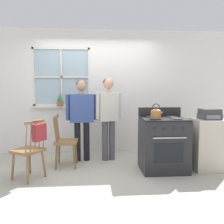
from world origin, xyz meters
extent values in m
plane|color=#B2AD9E|center=(0.00, 0.00, 0.00)|extent=(16.00, 16.00, 0.00)
cube|color=white|center=(1.52, 1.40, 1.35)|extent=(3.37, 0.06, 2.70)
cube|color=white|center=(-0.79, 1.40, 0.52)|extent=(1.24, 0.06, 1.04)
cube|color=white|center=(-0.79, 1.40, 2.50)|extent=(1.24, 0.06, 0.40)
cube|color=silver|center=(-0.79, 1.32, 1.02)|extent=(1.30, 0.10, 0.03)
cube|color=#9EB7C6|center=(-0.79, 1.41, 1.67)|extent=(1.18, 0.01, 1.20)
cube|color=silver|center=(-0.79, 1.38, 1.67)|extent=(0.04, 0.02, 1.26)
cube|color=silver|center=(-0.79, 1.38, 1.67)|extent=(1.24, 0.02, 0.04)
cube|color=silver|center=(-1.39, 1.38, 1.67)|extent=(0.04, 0.03, 1.26)
cube|color=silver|center=(-0.19, 1.38, 1.67)|extent=(0.04, 0.03, 1.26)
cube|color=silver|center=(-0.79, 1.38, 2.28)|extent=(1.24, 0.03, 0.04)
cube|color=silver|center=(-0.79, 1.38, 1.06)|extent=(1.24, 0.03, 0.04)
cube|color=olive|center=(-1.15, -0.21, 0.46)|extent=(0.57, 0.57, 0.04)
cylinder|color=olive|center=(-1.19, 0.02, 0.22)|extent=(0.06, 0.09, 0.44)
cylinder|color=olive|center=(-1.37, -0.26, 0.22)|extent=(0.09, 0.06, 0.44)
cylinder|color=olive|center=(-0.92, -0.16, 0.22)|extent=(0.09, 0.06, 0.44)
cylinder|color=olive|center=(-1.11, -0.44, 0.22)|extent=(0.06, 0.09, 0.44)
cylinder|color=olive|center=(-0.91, -0.15, 0.68)|extent=(0.06, 0.05, 0.45)
cylinder|color=olive|center=(-0.96, -0.23, 0.68)|extent=(0.06, 0.05, 0.45)
cylinder|color=olive|center=(-1.01, -0.30, 0.68)|extent=(0.06, 0.05, 0.45)
cylinder|color=olive|center=(-1.06, -0.38, 0.68)|extent=(0.06, 0.05, 0.45)
cylinder|color=olive|center=(-1.11, -0.45, 0.68)|extent=(0.06, 0.05, 0.45)
cube|color=olive|center=(-1.01, -0.30, 0.93)|extent=(0.24, 0.34, 0.04)
cube|color=olive|center=(-0.61, 0.37, 0.46)|extent=(0.41, 0.43, 0.04)
cylinder|color=olive|center=(-0.45, 0.20, 0.22)|extent=(0.07, 0.07, 0.44)
cylinder|color=olive|center=(-0.44, 0.54, 0.22)|extent=(0.07, 0.07, 0.44)
cylinder|color=olive|center=(-0.77, 0.20, 0.22)|extent=(0.07, 0.07, 0.44)
cylinder|color=olive|center=(-0.76, 0.54, 0.22)|extent=(0.07, 0.07, 0.44)
cylinder|color=olive|center=(-0.78, 0.19, 0.68)|extent=(0.07, 0.02, 0.45)
cylinder|color=olive|center=(-0.78, 0.28, 0.68)|extent=(0.07, 0.02, 0.45)
cylinder|color=olive|center=(-0.78, 0.37, 0.68)|extent=(0.07, 0.02, 0.45)
cylinder|color=olive|center=(-0.77, 0.46, 0.68)|extent=(0.07, 0.02, 0.45)
cylinder|color=olive|center=(-0.77, 0.55, 0.68)|extent=(0.07, 0.02, 0.45)
cube|color=olive|center=(-0.78, 0.37, 0.93)|extent=(0.05, 0.38, 0.04)
cylinder|color=black|center=(-0.42, 0.69, 0.39)|extent=(0.12, 0.12, 0.77)
cylinder|color=black|center=(-0.24, 0.71, 0.39)|extent=(0.12, 0.12, 0.77)
cube|color=#384C8E|center=(-0.33, 0.70, 1.04)|extent=(0.48, 0.26, 0.54)
cylinder|color=#384C8E|center=(-0.60, 0.65, 1.06)|extent=(0.09, 0.12, 0.50)
cylinder|color=#384C8E|center=(-0.06, 0.71, 1.06)|extent=(0.09, 0.12, 0.50)
cylinder|color=tan|center=(-0.33, 0.70, 1.35)|extent=(0.10, 0.10, 0.07)
sphere|color=tan|center=(-0.33, 0.70, 1.48)|extent=(0.21, 0.21, 0.21)
ellipsoid|color=black|center=(-0.33, 0.71, 1.50)|extent=(0.21, 0.21, 0.17)
cylinder|color=#4C4C51|center=(0.12, 0.68, 0.40)|extent=(0.12, 0.12, 0.79)
cylinder|color=#4C4C51|center=(0.26, 0.71, 0.40)|extent=(0.12, 0.12, 0.79)
cube|color=beige|center=(0.19, 0.70, 1.07)|extent=(0.40, 0.29, 0.56)
cylinder|color=beige|center=(-0.02, 0.63, 1.09)|extent=(0.10, 0.13, 0.52)
cylinder|color=beige|center=(0.41, 0.73, 1.09)|extent=(0.10, 0.13, 0.52)
cylinder|color=tan|center=(0.19, 0.70, 1.38)|extent=(0.10, 0.10, 0.07)
sphere|color=tan|center=(0.19, 0.70, 1.52)|extent=(0.21, 0.21, 0.21)
ellipsoid|color=brown|center=(0.19, 0.71, 1.54)|extent=(0.22, 0.22, 0.17)
cube|color=#232326|center=(1.10, 0.00, 0.45)|extent=(0.78, 0.64, 0.90)
cube|color=black|center=(1.10, 0.00, 0.91)|extent=(0.76, 0.61, 0.02)
cylinder|color=#2D2D30|center=(0.93, -0.13, 0.93)|extent=(0.20, 0.20, 0.02)
cylinder|color=#2D2D30|center=(1.28, -0.13, 0.93)|extent=(0.20, 0.20, 0.02)
cylinder|color=#2D2D30|center=(0.93, 0.13, 0.93)|extent=(0.20, 0.20, 0.02)
cylinder|color=#2D2D30|center=(1.28, 0.13, 0.93)|extent=(0.20, 0.20, 0.02)
cube|color=#232326|center=(1.10, 0.29, 1.00)|extent=(0.78, 0.06, 0.16)
cube|color=black|center=(1.10, -0.32, 0.40)|extent=(0.48, 0.01, 0.32)
cylinder|color=silver|center=(1.10, -0.34, 0.65)|extent=(0.54, 0.02, 0.02)
cylinder|color=#232326|center=(0.87, -0.33, 0.79)|extent=(0.04, 0.02, 0.04)
cylinder|color=#232326|center=(1.03, -0.33, 0.79)|extent=(0.04, 0.02, 0.04)
cylinder|color=#232326|center=(1.18, -0.33, 0.79)|extent=(0.04, 0.02, 0.04)
cylinder|color=#232326|center=(1.34, -0.33, 0.79)|extent=(0.04, 0.02, 0.04)
cylinder|color=#A86638|center=(0.93, -0.13, 1.00)|extent=(0.17, 0.17, 0.12)
ellipsoid|color=#A86638|center=(0.93, -0.13, 1.06)|extent=(0.16, 0.16, 0.07)
sphere|color=black|center=(0.93, -0.13, 1.10)|extent=(0.03, 0.03, 0.03)
cylinder|color=#A86638|center=(1.01, -0.13, 1.02)|extent=(0.08, 0.03, 0.07)
torus|color=black|center=(0.93, -0.13, 1.12)|extent=(0.12, 0.01, 0.12)
cylinder|color=#935B3D|center=(-0.82, 1.31, 1.09)|extent=(0.15, 0.15, 0.10)
cylinder|color=#33261C|center=(-0.82, 1.31, 1.13)|extent=(0.13, 0.13, 0.01)
cone|color=#388447|center=(-0.80, 1.32, 1.24)|extent=(0.06, 0.05, 0.21)
cone|color=#388447|center=(-0.82, 1.33, 1.18)|extent=(0.04, 0.05, 0.09)
cone|color=#388447|center=(-0.84, 1.31, 1.24)|extent=(0.10, 0.05, 0.21)
cone|color=#388447|center=(-0.83, 1.29, 1.20)|extent=(0.04, 0.05, 0.12)
cone|color=#388447|center=(-0.80, 1.29, 1.22)|extent=(0.06, 0.06, 0.16)
cube|color=maroon|center=(-0.93, -0.35, 0.77)|extent=(0.20, 0.23, 0.26)
torus|color=maroon|center=(-1.00, -0.31, 0.94)|extent=(0.17, 0.17, 0.01)
cube|color=beige|center=(1.91, 0.01, 0.43)|extent=(0.55, 0.50, 0.87)
cube|color=beige|center=(1.91, 0.01, 0.89)|extent=(0.55, 0.50, 0.03)
cube|color=#38383A|center=(1.91, -0.01, 0.95)|extent=(0.34, 0.28, 0.10)
cube|color=#38383A|center=(1.91, -0.01, 1.04)|extent=(0.32, 0.27, 0.08)
cube|color=gray|center=(1.91, -0.15, 0.95)|extent=(0.24, 0.01, 0.06)
camera|label=1|loc=(-0.13, -4.17, 1.47)|focal=40.00mm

